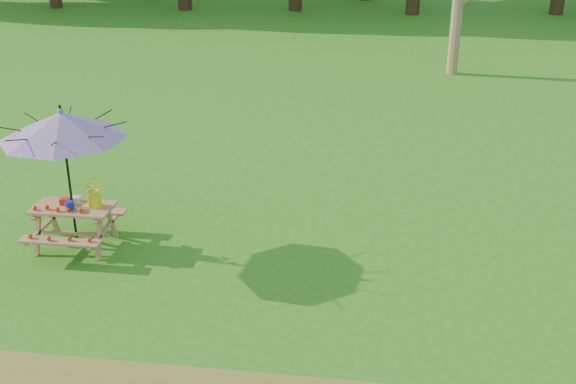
# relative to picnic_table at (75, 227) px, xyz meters

# --- Properties ---
(ground) EXTENTS (120.00, 120.00, 0.00)m
(ground) POSITION_rel_picnic_table_xyz_m (3.36, -0.50, -0.33)
(ground) COLOR #2E6E15
(ground) RESTS_ON ground
(picnic_table) EXTENTS (1.20, 1.32, 0.67)m
(picnic_table) POSITION_rel_picnic_table_xyz_m (0.00, 0.00, 0.00)
(picnic_table) COLOR #946343
(picnic_table) RESTS_ON ground
(patio_umbrella) EXTENTS (2.27, 2.27, 2.25)m
(patio_umbrella) POSITION_rel_picnic_table_xyz_m (0.00, 0.00, 1.62)
(patio_umbrella) COLOR black
(patio_umbrella) RESTS_ON ground
(produce_bins) EXTENTS (0.28, 0.44, 0.13)m
(produce_bins) POSITION_rel_picnic_table_xyz_m (-0.05, 0.03, 0.40)
(produce_bins) COLOR red
(produce_bins) RESTS_ON picnic_table
(tomatoes_row) EXTENTS (0.77, 0.13, 0.07)m
(tomatoes_row) POSITION_rel_picnic_table_xyz_m (-0.15, -0.18, 0.38)
(tomatoes_row) COLOR red
(tomatoes_row) RESTS_ON picnic_table
(flower_bucket) EXTENTS (0.29, 0.27, 0.43)m
(flower_bucket) POSITION_rel_picnic_table_xyz_m (0.34, 0.05, 0.57)
(flower_bucket) COLOR #D9E00B
(flower_bucket) RESTS_ON picnic_table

